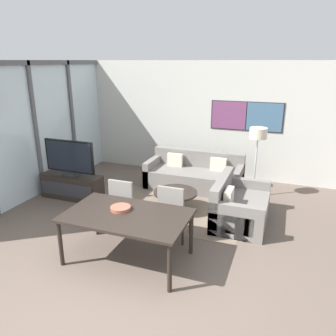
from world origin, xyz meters
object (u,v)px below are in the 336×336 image
Objects in this scene: sofa_main at (195,176)px; floor_lamp at (258,139)px; coffee_table at (175,196)px; dining_chair_centre at (173,210)px; sofa_side at (237,207)px; fruit_bowl at (121,208)px; dining_chair_left at (125,203)px; television at (69,158)px; tv_console at (72,187)px; dining_table at (127,218)px.

sofa_main is 1.43× the size of floor_lamp.
dining_chair_centre reaches higher than coffee_table.
floor_lamp reaches higher than sofa_main.
fruit_bowl is at bearing 139.54° from sofa_side.
fruit_bowl is (0.28, -0.64, 0.24)m from dining_chair_left.
television is at bearing -158.38° from floor_lamp.
tv_console is 2.72m from sofa_main.
dining_chair_left is 0.64× the size of floor_lamp.
dining_chair_centre reaches higher than fruit_bowl.
sofa_side is 2.27m from fruit_bowl.
dining_chair_centre reaches higher than tv_console.
tv_console is 0.62× the size of sofa_main.
tv_console is 2.55m from fruit_bowl.
tv_console is 0.94× the size of sofa_side.
fruit_bowl reaches higher than dining_table.
sofa_side is at bearing 49.54° from fruit_bowl.
sofa_main is at bearing 90.00° from coffee_table.
tv_console is at bearing -158.37° from floor_lamp.
coffee_table is at bearing 89.17° from sofa_side.
tv_console is at bearing 92.86° from sofa_side.
sofa_main is 3.16m from dining_table.
dining_table is at bearing 144.01° from sofa_side.
tv_console is at bearing 142.82° from fruit_bowl.
sofa_side is 1.61m from floor_lamp.
sofa_side is (3.43, 0.17, -0.62)m from television.
television is 2.69m from dining_table.
dining_table is (-1.29, -1.78, 0.40)m from sofa_side.
coffee_table is 0.48× the size of dining_table.
dining_chair_left is 3.24× the size of fruit_bowl.
dining_table is 3.41m from floor_lamp.
dining_chair_centre is (2.57, -0.85, 0.26)m from tv_console.
coffee_table is 1.78m from fruit_bowl.
television is 2.73m from dining_chair_centre.
dining_chair_left is (-1.72, -1.04, 0.25)m from sofa_side.
fruit_bowl is (-0.25, -3.04, 0.49)m from sofa_main.
floor_lamp reaches higher than sofa_side.
floor_lamp is at bearing 64.51° from dining_table.
coffee_table is at bearing 81.62° from fruit_bowl.
dining_chair_left and dining_chair_centre have the same top height.
dining_chair_centre is 0.91m from fruit_bowl.
floor_lamp is at bearing 21.62° from television.
television reaches higher than coffee_table.
floor_lamp reaches higher than fruit_bowl.
dining_table is 5.96× the size of fruit_bowl.
tv_console is 0.63m from television.
dining_table is 0.20m from fruit_bowl.
floor_lamp reaches higher than tv_console.
sofa_side is at bearing 54.01° from dining_table.
sofa_main is 2.25× the size of dining_chair_centre.
television is at bearing 161.66° from dining_chair_centre.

